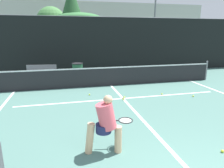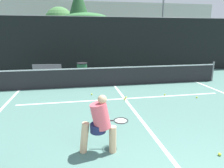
# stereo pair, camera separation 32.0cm
# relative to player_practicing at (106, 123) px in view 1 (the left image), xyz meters

# --- Properties ---
(court_service_line) EXTENTS (8.25, 0.10, 0.01)m
(court_service_line) POSITION_rel_player_practicing_xyz_m (1.44, 3.50, -0.70)
(court_service_line) COLOR white
(court_service_line) RESTS_ON ground
(court_center_mark) EXTENTS (0.10, 7.40, 0.01)m
(court_center_mark) POSITION_rel_player_practicing_xyz_m (1.44, 1.93, -0.70)
(court_center_mark) COLOR white
(court_center_mark) RESTS_ON ground
(net) EXTENTS (11.09, 0.09, 1.07)m
(net) POSITION_rel_player_practicing_xyz_m (1.44, 5.62, -0.19)
(net) COLOR slate
(net) RESTS_ON ground
(fence_back) EXTENTS (24.00, 0.06, 3.57)m
(fence_back) POSITION_rel_player_practicing_xyz_m (1.44, 8.95, 1.08)
(fence_back) COLOR black
(fence_back) RESTS_ON ground
(player_practicing) EXTENTS (1.17, 0.56, 1.34)m
(player_practicing) POSITION_rel_player_practicing_xyz_m (0.00, 0.00, 0.00)
(player_practicing) COLOR #DBAD84
(player_practicing) RESTS_ON ground
(tennis_ball_scattered_0) EXTENTS (0.07, 0.07, 0.07)m
(tennis_ball_scattered_0) POSITION_rel_player_practicing_xyz_m (1.52, 3.57, -0.67)
(tennis_ball_scattered_0) COLOR #D1E033
(tennis_ball_scattered_0) RESTS_ON ground
(tennis_ball_scattered_1) EXTENTS (0.07, 0.07, 0.07)m
(tennis_ball_scattered_1) POSITION_rel_player_practicing_xyz_m (2.52, -0.63, -0.67)
(tennis_ball_scattered_1) COLOR #D1E033
(tennis_ball_scattered_1) RESTS_ON ground
(tennis_ball_scattered_2) EXTENTS (0.07, 0.07, 0.07)m
(tennis_ball_scattered_2) POSITION_rel_player_practicing_xyz_m (4.35, 3.03, -0.67)
(tennis_ball_scattered_2) COLOR #D1E033
(tennis_ball_scattered_2) RESTS_ON ground
(tennis_ball_scattered_3) EXTENTS (0.07, 0.07, 0.07)m
(tennis_ball_scattered_3) POSITION_rel_player_practicing_xyz_m (0.18, 4.26, -0.67)
(tennis_ball_scattered_3) COLOR #D1E033
(tennis_ball_scattered_3) RESTS_ON ground
(tennis_ball_scattered_5) EXTENTS (0.07, 0.07, 0.07)m
(tennis_ball_scattered_5) POSITION_rel_player_practicing_xyz_m (1.40, 3.32, -0.67)
(tennis_ball_scattered_5) COLOR #D1E033
(tennis_ball_scattered_5) RESTS_ON ground
(tennis_ball_scattered_6) EXTENTS (0.07, 0.07, 0.07)m
(tennis_ball_scattered_6) POSITION_rel_player_practicing_xyz_m (3.23, 3.62, -0.67)
(tennis_ball_scattered_6) COLOR #D1E033
(tennis_ball_scattered_6) RESTS_ON ground
(courtside_bench) EXTENTS (1.65, 0.60, 0.86)m
(courtside_bench) POSITION_rel_player_practicing_xyz_m (-2.06, 7.62, -0.23)
(courtside_bench) COLOR slate
(courtside_bench) RESTS_ON ground
(trash_bin) EXTENTS (0.62, 0.62, 0.92)m
(trash_bin) POSITION_rel_player_practicing_xyz_m (-0.08, 7.51, -0.24)
(trash_bin) COLOR #28603D
(trash_bin) RESTS_ON ground
(parked_car) EXTENTS (1.74, 3.94, 1.48)m
(parked_car) POSITION_rel_player_practicing_xyz_m (-3.11, 11.07, -0.08)
(parked_car) COLOR silver
(parked_car) RESTS_ON ground
(floodlight_mast) EXTENTS (1.10, 0.24, 8.27)m
(floodlight_mast) POSITION_rel_player_practicing_xyz_m (8.04, 15.03, 4.57)
(floodlight_mast) COLOR slate
(floodlight_mast) RESTS_ON ground
(tree_west) EXTENTS (2.39, 2.39, 6.38)m
(tree_west) POSITION_rel_player_practicing_xyz_m (0.03, 13.28, 3.79)
(tree_west) COLOR brown
(tree_west) RESTS_ON ground
(tree_mid) EXTENTS (3.75, 3.75, 4.20)m
(tree_mid) POSITION_rel_player_practicing_xyz_m (0.57, 13.64, 3.01)
(tree_mid) COLOR brown
(tree_mid) RESTS_ON ground
(tree_east) EXTENTS (2.95, 2.95, 5.19)m
(tree_east) POSITION_rel_player_practicing_xyz_m (-1.83, 18.33, 2.99)
(tree_east) COLOR brown
(tree_east) RESTS_ON ground
(building_far) EXTENTS (36.00, 2.40, 6.57)m
(building_far) POSITION_rel_player_practicing_xyz_m (1.44, 24.80, 2.58)
(building_far) COLOR #B2ADA3
(building_far) RESTS_ON ground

